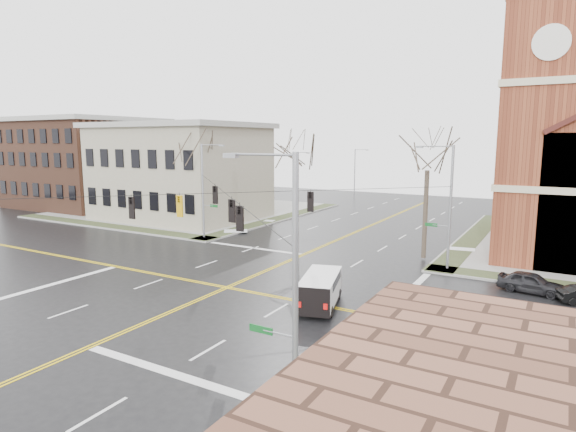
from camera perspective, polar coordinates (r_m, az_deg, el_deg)
The scene contains 17 objects.
ground at distance 31.89m, azimuth -7.24°, elevation -8.41°, with size 120.00×120.00×0.00m, color black.
sidewalks at distance 31.86m, azimuth -7.24°, elevation -8.28°, with size 80.00×80.00×0.17m.
road_markings at distance 31.88m, azimuth -7.24°, elevation -8.40°, with size 100.00×100.00×0.01m.
civic_building_a at distance 60.07m, azimuth -12.56°, elevation 4.96°, with size 18.00×14.00×11.00m, color gray.
civic_building_b at distance 76.20m, azimuth -22.75°, elevation 5.67°, with size 18.00×16.00×12.00m, color brown.
signal_pole_ne at distance 36.65m, azimuth 18.43°, elevation 1.40°, with size 2.75×0.22×9.00m.
signal_pole_nw at distance 46.72m, azimuth -9.90°, elevation 3.27°, with size 2.75×0.22×9.00m.
signal_pole_se at distance 15.25m, azimuth 0.28°, elevation -8.35°, with size 2.75×0.22×9.00m.
span_wires at distance 30.62m, azimuth -7.47°, elevation 2.73°, with size 23.02×23.02×0.03m.
traffic_signals at distance 30.19m, azimuth -8.21°, elevation 1.20°, with size 8.21×8.26×1.30m.
streetlight_north_a at distance 59.97m, azimuth 0.78°, elevation 4.18°, with size 2.30×0.20×8.00m.
streetlight_north_b at distance 77.99m, azimuth 8.01°, elevation 5.21°, with size 2.30×0.20×8.00m.
cargo_van at distance 28.10m, azimuth 3.92°, elevation -8.43°, with size 3.17×5.18×1.85m.
parked_car_a at distance 34.03m, azimuth 26.86°, elevation -7.05°, with size 1.57×3.89×1.33m, color black.
tree_nw_far at distance 49.86m, azimuth -10.93°, elevation 6.91°, with size 4.00×4.00×10.80m.
tree_nw_near at distance 43.07m, azimuth 0.86°, elevation 6.32°, with size 4.00×4.00×10.33m.
tree_ne at distance 39.20m, azimuth 16.21°, elevation 5.90°, with size 4.00×4.00×10.51m.
Camera 1 is at (18.54, -24.14, 9.50)m, focal length 30.00 mm.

